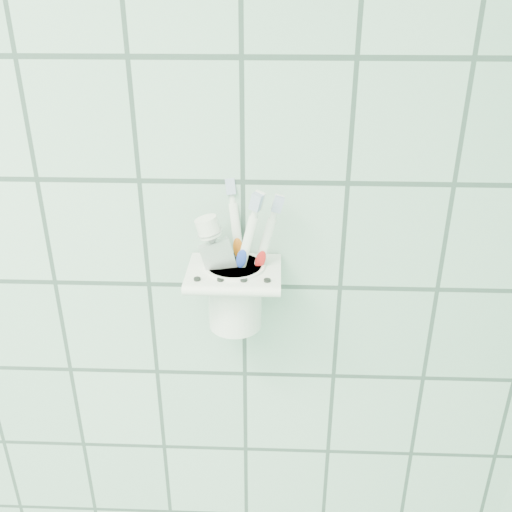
{
  "coord_description": "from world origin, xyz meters",
  "views": [
    {
      "loc": [
        0.71,
        0.51,
        1.64
      ],
      "look_at": [
        0.69,
        1.1,
        1.35
      ],
      "focal_mm": 40.0,
      "sensor_mm": 36.0,
      "label": 1
    }
  ],
  "objects_px": {
    "toothbrush_blue": "(241,259)",
    "cup": "(235,293)",
    "holder_bracket": "(234,274)",
    "toothbrush_orange": "(226,253)",
    "toothpaste_tube": "(238,263)",
    "toothbrush_pink": "(246,254)"
  },
  "relations": [
    {
      "from": "toothbrush_blue",
      "to": "cup",
      "type": "bearing_deg",
      "value": 172.84
    },
    {
      "from": "holder_bracket",
      "to": "toothbrush_orange",
      "type": "distance_m",
      "value": 0.03
    },
    {
      "from": "holder_bracket",
      "to": "toothbrush_orange",
      "type": "xyz_separation_m",
      "value": [
        -0.01,
        0.01,
        0.03
      ]
    },
    {
      "from": "toothpaste_tube",
      "to": "holder_bracket",
      "type": "bearing_deg",
      "value": 138.6
    },
    {
      "from": "toothbrush_orange",
      "to": "toothbrush_blue",
      "type": "bearing_deg",
      "value": 7.61
    },
    {
      "from": "cup",
      "to": "toothbrush_pink",
      "type": "height_order",
      "value": "toothbrush_pink"
    },
    {
      "from": "cup",
      "to": "toothbrush_orange",
      "type": "relative_size",
      "value": 0.47
    },
    {
      "from": "cup",
      "to": "toothbrush_orange",
      "type": "height_order",
      "value": "toothbrush_orange"
    },
    {
      "from": "toothbrush_blue",
      "to": "toothbrush_orange",
      "type": "xyz_separation_m",
      "value": [
        -0.02,
        0.01,
        0.01
      ]
    },
    {
      "from": "cup",
      "to": "toothpaste_tube",
      "type": "bearing_deg",
      "value": -52.46
    },
    {
      "from": "toothbrush_pink",
      "to": "toothbrush_orange",
      "type": "xyz_separation_m",
      "value": [
        -0.03,
        0.0,
        0.0
      ]
    },
    {
      "from": "holder_bracket",
      "to": "cup",
      "type": "relative_size",
      "value": 1.32
    },
    {
      "from": "holder_bracket",
      "to": "cup",
      "type": "xyz_separation_m",
      "value": [
        0.0,
        0.0,
        -0.03
      ]
    },
    {
      "from": "toothbrush_pink",
      "to": "toothpaste_tube",
      "type": "height_order",
      "value": "toothbrush_pink"
    },
    {
      "from": "holder_bracket",
      "to": "toothpaste_tube",
      "type": "bearing_deg",
      "value": -25.45
    },
    {
      "from": "holder_bracket",
      "to": "cup",
      "type": "distance_m",
      "value": 0.03
    },
    {
      "from": "holder_bracket",
      "to": "toothbrush_pink",
      "type": "relative_size",
      "value": 0.64
    },
    {
      "from": "holder_bracket",
      "to": "toothbrush_blue",
      "type": "relative_size",
      "value": 0.67
    },
    {
      "from": "toothbrush_pink",
      "to": "toothpaste_tube",
      "type": "bearing_deg",
      "value": -137.95
    },
    {
      "from": "toothbrush_pink",
      "to": "holder_bracket",
      "type": "bearing_deg",
      "value": -155.13
    },
    {
      "from": "holder_bracket",
      "to": "cup",
      "type": "bearing_deg",
      "value": 87.84
    },
    {
      "from": "toothpaste_tube",
      "to": "toothbrush_blue",
      "type": "bearing_deg",
      "value": 37.71
    }
  ]
}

